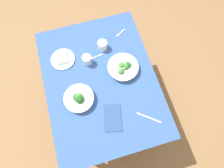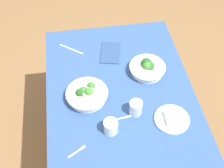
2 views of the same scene
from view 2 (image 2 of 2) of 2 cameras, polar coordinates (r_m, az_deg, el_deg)
The scene contains 11 objects.
ground_plane at distance 2.38m, azimuth 1.11°, elevation -11.70°, with size 6.00×6.00×0.00m, color brown.
dining_table at distance 1.88m, azimuth 1.37°, elevation -3.18°, with size 1.16×0.87×0.71m.
broccoli_bowl_far at distance 1.86m, azimuth 6.77°, elevation 3.07°, with size 0.22×0.22×0.10m.
broccoli_bowl_near at distance 1.72m, azimuth -4.81°, elevation -2.00°, with size 0.24×0.24×0.09m.
bread_side_plate at distance 1.68m, azimuth 11.38°, elevation -6.57°, with size 0.20×0.20×0.03m.
water_glass_center at distance 1.58m, azimuth -0.23°, elevation -8.15°, with size 0.08×0.08×0.08m, color silver.
water_glass_side at distance 1.65m, azimuth 4.57°, elevation -4.55°, with size 0.07×0.07×0.09m, color silver.
fork_by_far_bowl at distance 1.56m, azimuth -6.60°, elevation -12.65°, with size 0.06×0.10×0.00m.
fork_by_near_bowl at distance 1.66m, azimuth 2.07°, elevation -6.49°, with size 0.02×0.11×0.00m.
table_knife_left at distance 2.03m, azimuth -7.79°, elevation 6.59°, with size 0.19×0.01×0.00m, color #B7B7BC.
napkin_folded_upper at distance 1.99m, azimuth -0.32°, elevation 6.00°, with size 0.20×0.13×0.01m, color navy.
Camera 2 is at (1.11, -0.21, 2.09)m, focal length 47.88 mm.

